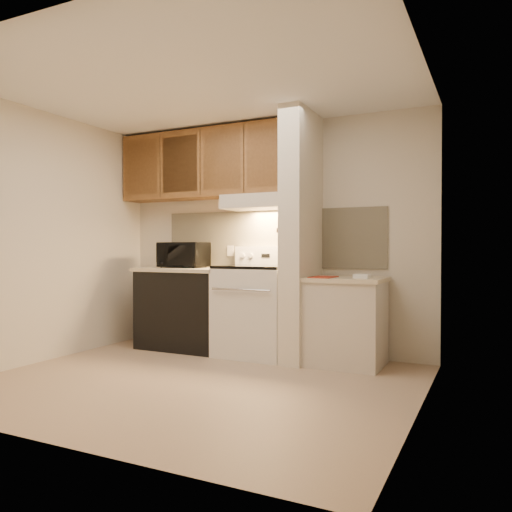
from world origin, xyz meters
The scene contains 50 objects.
floor centered at (0.00, 0.00, 0.00)m, with size 3.60×3.60×0.00m, color tan.
ceiling centered at (0.00, 0.00, 2.50)m, with size 3.60×3.60×0.00m, color white.
wall_back centered at (0.00, 1.50, 1.25)m, with size 3.60×0.02×2.50m, color beige.
wall_left centered at (-1.80, 0.00, 1.25)m, with size 0.02×3.00×2.50m, color beige.
wall_right centered at (1.80, 0.00, 1.25)m, with size 0.02×3.00×2.50m, color beige.
backsplash centered at (0.00, 1.49, 1.24)m, with size 2.60×0.02×0.63m, color beige.
range_body centered at (0.00, 1.16, 0.46)m, with size 0.76×0.65×0.92m, color silver.
oven_window centered at (0.00, 0.84, 0.50)m, with size 0.50×0.01×0.30m, color black.
oven_handle centered at (0.00, 0.80, 0.72)m, with size 0.02×0.02×0.65m, color silver.
cooktop centered at (0.00, 1.16, 0.94)m, with size 0.74×0.64×0.03m, color black.
range_backguard centered at (0.00, 1.44, 1.05)m, with size 0.76×0.08×0.20m, color silver.
range_display centered at (0.00, 1.40, 1.05)m, with size 0.10×0.01×0.04m, color black.
range_knob_left_outer centered at (-0.28, 1.40, 1.05)m, with size 0.05×0.05×0.02m, color silver.
range_knob_left_inner centered at (-0.18, 1.40, 1.05)m, with size 0.05×0.05×0.02m, color silver.
range_knob_right_inner centered at (0.18, 1.40, 1.05)m, with size 0.05×0.05×0.02m, color silver.
range_knob_right_outer centered at (0.28, 1.40, 1.05)m, with size 0.05×0.05×0.02m, color silver.
dishwasher_front centered at (-0.88, 1.17, 0.43)m, with size 1.00×0.63×0.87m, color black.
left_countertop centered at (-0.88, 1.17, 0.89)m, with size 1.04×0.67×0.04m, color beige.
spoon_rest centered at (-0.48, 1.36, 0.92)m, with size 0.23×0.07×0.02m, color black.
teal_jar centered at (-0.83, 1.10, 0.96)m, with size 0.09×0.09×0.10m, color #236060.
outlet centered at (-0.48, 1.48, 1.10)m, with size 0.08×0.01×0.12m, color beige.
microwave centered at (-0.93, 1.18, 1.05)m, with size 0.52×0.35×0.29m, color black.
partition_pillar centered at (0.51, 1.15, 1.25)m, with size 0.22×0.70×2.50m, color beige.
pillar_trim centered at (0.39, 1.15, 1.30)m, with size 0.01×0.70×0.04m, color brown.
knife_strip centered at (0.39, 1.10, 1.32)m, with size 0.02×0.42×0.04m, color black.
knife_blade_a centered at (0.38, 0.93, 1.22)m, with size 0.01×0.04×0.16m, color silver.
knife_handle_a centered at (0.38, 0.94, 1.37)m, with size 0.02×0.02×0.10m, color black.
knife_blade_b centered at (0.38, 1.01, 1.21)m, with size 0.01×0.04×0.18m, color silver.
knife_handle_b centered at (0.38, 1.02, 1.37)m, with size 0.02×0.02×0.10m, color black.
knife_blade_c centered at (0.38, 1.10, 1.20)m, with size 0.01×0.04×0.20m, color silver.
knife_handle_c centered at (0.38, 1.11, 1.37)m, with size 0.02×0.02×0.10m, color black.
knife_blade_d centered at (0.38, 1.17, 1.22)m, with size 0.01×0.04×0.16m, color silver.
knife_handle_d centered at (0.38, 1.17, 1.37)m, with size 0.02×0.02×0.10m, color black.
knife_blade_e centered at (0.38, 1.25, 1.21)m, with size 0.01×0.04×0.18m, color silver.
knife_handle_e centered at (0.38, 1.25, 1.37)m, with size 0.02×0.02×0.10m, color black.
oven_mitt centered at (0.38, 1.32, 1.21)m, with size 0.03×0.11×0.26m, color gray.
right_cab_base centered at (0.97, 1.15, 0.40)m, with size 0.70×0.60×0.81m, color beige.
right_countertop centered at (0.97, 1.15, 0.83)m, with size 0.74×0.64×0.04m, color beige.
red_folder centered at (0.79, 1.00, 0.85)m, with size 0.21×0.29×0.01m, color maroon.
white_box centered at (1.15, 1.05, 0.87)m, with size 0.15×0.10×0.04m, color white.
range_hood centered at (0.00, 1.28, 1.62)m, with size 0.78×0.44×0.15m, color beige.
hood_lip centered at (0.00, 1.07, 1.58)m, with size 0.78×0.04×0.06m, color beige.
upper_cabinets centered at (-0.69, 1.32, 2.08)m, with size 2.18×0.33×0.77m, color brown.
cab_door_a centered at (-1.51, 1.17, 2.08)m, with size 0.46×0.01×0.63m, color brown.
cab_gap_a centered at (-1.23, 1.16, 2.08)m, with size 0.01×0.01×0.73m, color black.
cab_door_b centered at (-0.96, 1.17, 2.08)m, with size 0.46×0.01×0.63m, color brown.
cab_gap_b centered at (-0.69, 1.16, 2.08)m, with size 0.01×0.01×0.73m, color black.
cab_door_c centered at (-0.42, 1.17, 2.08)m, with size 0.46×0.01×0.63m, color brown.
cab_gap_c centered at (-0.14, 1.16, 2.08)m, with size 0.01×0.01×0.73m, color black.
cab_door_d centered at (0.13, 1.17, 2.08)m, with size 0.46×0.01×0.63m, color brown.
Camera 1 is at (2.28, -3.56, 1.13)m, focal length 35.00 mm.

